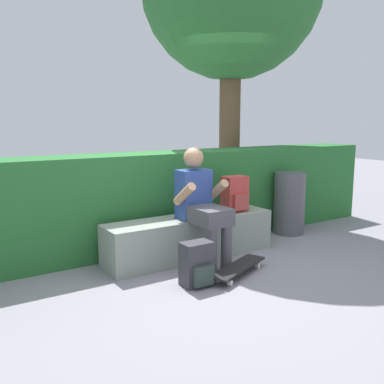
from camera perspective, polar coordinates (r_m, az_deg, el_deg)
ground_plane at (r=4.41m, az=2.78°, el=-10.06°), size 24.00×24.00×0.00m
bench_main at (r=4.67m, az=-0.17°, el=-6.04°), size 1.94×0.44×0.45m
person_skater at (r=4.39m, az=1.24°, el=-1.36°), size 0.49×0.62×1.20m
skateboard_near_person at (r=4.21m, az=6.13°, el=-9.98°), size 0.82×0.49×0.09m
backpack_on_bench at (r=4.91m, az=5.77°, el=-0.30°), size 0.28×0.23×0.40m
backpack_on_ground at (r=3.91m, az=0.69°, el=-9.65°), size 0.28×0.23×0.40m
hedge_row at (r=5.19m, az=-2.37°, el=-0.72°), size 6.07×0.58×1.11m
trash_bin at (r=5.75m, az=12.84°, el=-1.44°), size 0.41×0.41×0.81m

